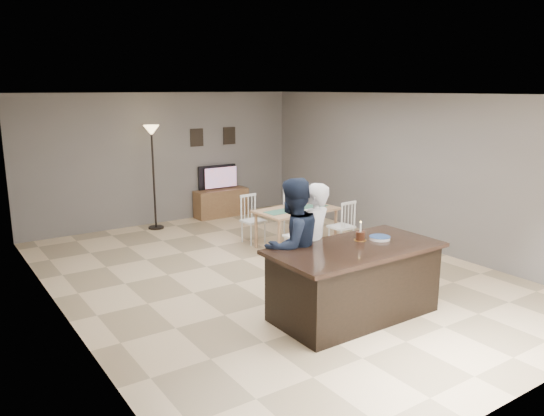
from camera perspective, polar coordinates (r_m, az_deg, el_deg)
floor at (r=8.17m, az=0.04°, el=-7.16°), size 8.00×8.00×0.00m
room_shell at (r=7.76m, az=0.05°, el=4.57°), size 8.00×8.00×8.00m
kitchen_island at (r=6.69m, az=8.84°, el=-7.77°), size 2.15×1.10×0.90m
tv_console at (r=11.79m, az=-5.47°, el=0.56°), size 1.20×0.40×0.60m
television at (r=11.74m, az=-5.70°, el=3.30°), size 0.91×0.12×0.53m
tv_screen_glow at (r=11.67m, az=-5.51°, el=3.29°), size 0.78×0.00×0.78m
picture_frames at (r=11.73m, az=-6.33°, el=7.65°), size 1.10×0.02×0.38m
doorway at (r=4.52m, az=-15.11°, el=-7.43°), size 0.00×2.10×2.65m
woman at (r=6.84m, az=4.46°, el=-4.03°), size 0.69×0.57×1.63m
man at (r=6.63m, az=2.22°, el=-4.12°), size 0.91×0.75×1.72m
birthday_cake at (r=6.81m, az=9.47°, el=-2.96°), size 0.16×0.16×0.25m
plate_stack at (r=6.90m, az=11.52°, el=-3.17°), size 0.27×0.27×0.04m
dining_table at (r=9.47m, az=2.65°, el=-0.80°), size 1.49×1.70×0.88m
floor_lamp at (r=10.74m, az=-12.76°, el=6.20°), size 0.31×0.31×2.08m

